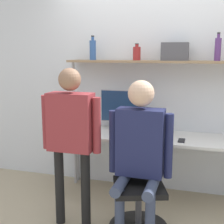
# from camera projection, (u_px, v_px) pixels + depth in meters

# --- Properties ---
(ground_plane) EXTENTS (12.00, 12.00, 0.00)m
(ground_plane) POSITION_uv_depth(u_px,v_px,m) (144.00, 210.00, 3.37)
(ground_plane) COLOR tan
(wall_back) EXTENTS (8.00, 0.06, 2.70)m
(wall_back) POSITION_uv_depth(u_px,v_px,m) (157.00, 81.00, 3.74)
(wall_back) COLOR silver
(wall_back) RESTS_ON ground_plane
(desk) EXTENTS (2.15, 0.61, 0.76)m
(desk) POSITION_uv_depth(u_px,v_px,m) (151.00, 142.00, 3.55)
(desk) COLOR silver
(desk) RESTS_ON ground_plane
(shelf_unit) EXTENTS (2.05, 0.30, 1.59)m
(shelf_unit) POSITION_uv_depth(u_px,v_px,m) (155.00, 76.00, 3.55)
(shelf_unit) COLOR #997A56
(shelf_unit) RESTS_ON ground_plane
(monitor) EXTENTS (0.49, 0.22, 0.49)m
(monitor) POSITION_uv_depth(u_px,v_px,m) (120.00, 109.00, 3.71)
(monitor) COLOR #B7B7BC
(monitor) RESTS_ON desk
(laptop) EXTENTS (0.36, 0.23, 0.22)m
(laptop) POSITION_uv_depth(u_px,v_px,m) (154.00, 131.00, 3.47)
(laptop) COLOR silver
(laptop) RESTS_ON desk
(cell_phone) EXTENTS (0.07, 0.15, 0.01)m
(cell_phone) POSITION_uv_depth(u_px,v_px,m) (181.00, 140.00, 3.31)
(cell_phone) COLOR black
(cell_phone) RESTS_ON desk
(office_chair) EXTENTS (0.59, 0.59, 0.92)m
(office_chair) POSITION_uv_depth(u_px,v_px,m) (138.00, 201.00, 2.97)
(office_chair) COLOR black
(office_chair) RESTS_ON ground_plane
(person_seated) EXTENTS (0.59, 0.48, 1.44)m
(person_seated) POSITION_uv_depth(u_px,v_px,m) (140.00, 145.00, 2.82)
(person_seated) COLOR #38425B
(person_seated) RESTS_ON ground_plane
(person_standing) EXTENTS (0.59, 0.21, 1.55)m
(person_standing) POSITION_uv_depth(u_px,v_px,m) (71.00, 129.00, 2.92)
(person_standing) COLOR black
(person_standing) RESTS_ON ground_plane
(bottle_blue) EXTENTS (0.08, 0.08, 0.28)m
(bottle_blue) POSITION_uv_depth(u_px,v_px,m) (93.00, 50.00, 3.70)
(bottle_blue) COLOR #335999
(bottle_blue) RESTS_ON shelf_unit
(bottle_red) EXTENTS (0.09, 0.09, 0.19)m
(bottle_red) POSITION_uv_depth(u_px,v_px,m) (137.00, 53.00, 3.56)
(bottle_red) COLOR maroon
(bottle_red) RESTS_ON shelf_unit
(bottle_purple) EXTENTS (0.07, 0.07, 0.30)m
(bottle_purple) POSITION_uv_depth(u_px,v_px,m) (218.00, 49.00, 3.30)
(bottle_purple) COLOR #593372
(bottle_purple) RESTS_ON shelf_unit
(storage_box) EXTENTS (0.29, 0.17, 0.20)m
(storage_box) POSITION_uv_depth(u_px,v_px,m) (175.00, 52.00, 3.43)
(storage_box) COLOR #4C4C51
(storage_box) RESTS_ON shelf_unit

